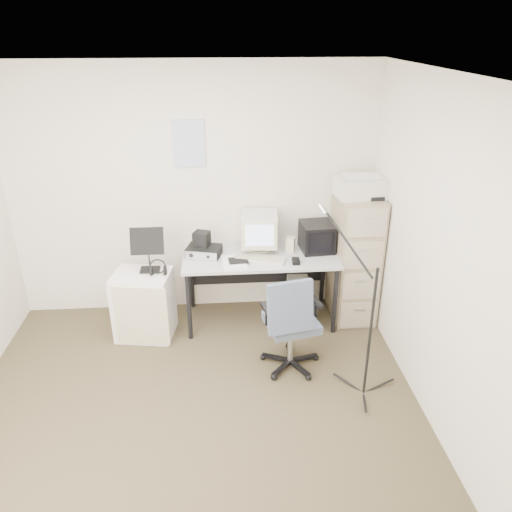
{
  "coord_description": "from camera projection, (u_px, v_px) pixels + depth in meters",
  "views": [
    {
      "loc": [
        0.25,
        -2.94,
        2.77
      ],
      "look_at": [
        0.55,
        0.95,
        0.95
      ],
      "focal_mm": 35.0,
      "sensor_mm": 36.0,
      "label": 1
    }
  ],
  "objects": [
    {
      "name": "filing_cabinet",
      "position": [
        354.0,
        257.0,
        4.99
      ],
      "size": [
        0.4,
        0.6,
        1.3
      ],
      "primitive_type": "cube",
      "color": "tan",
      "rests_on": "floor"
    },
    {
      "name": "music_stand",
      "position": [
        148.0,
        249.0,
        4.62
      ],
      "size": [
        0.33,
        0.22,
        0.45
      ],
      "primitive_type": "cube",
      "rotation": [
        0.0,
        0.0,
        -0.2
      ],
      "color": "black",
      "rests_on": "side_cart"
    },
    {
      "name": "desk_speaker",
      "position": [
        290.0,
        245.0,
        4.9
      ],
      "size": [
        0.1,
        0.1,
        0.15
      ],
      "primitive_type": "cube",
      "rotation": [
        0.0,
        0.0,
        -0.34
      ],
      "color": "beige",
      "rests_on": "desk"
    },
    {
      "name": "crt_monitor",
      "position": [
        259.0,
        232.0,
        4.88
      ],
      "size": [
        0.37,
        0.39,
        0.38
      ],
      "primitive_type": "cube",
      "rotation": [
        0.0,
        0.0,
        -0.07
      ],
      "color": "#B2B1A9",
      "rests_on": "desk"
    },
    {
      "name": "crt_tv",
      "position": [
        317.0,
        237.0,
        4.91
      ],
      "size": [
        0.33,
        0.35,
        0.28
      ],
      "primitive_type": "cube",
      "rotation": [
        0.0,
        0.0,
        0.07
      ],
      "color": "black",
      "rests_on": "desk"
    },
    {
      "name": "pc_tower",
      "position": [
        299.0,
        304.0,
        5.01
      ],
      "size": [
        0.24,
        0.48,
        0.44
      ],
      "primitive_type": "cube",
      "rotation": [
        0.0,
        0.0,
        -0.06
      ],
      "color": "#B2B1A9",
      "rests_on": "floor"
    },
    {
      "name": "mouse",
      "position": [
        296.0,
        261.0,
        4.69
      ],
      "size": [
        0.08,
        0.12,
        0.04
      ],
      "primitive_type": "cube",
      "rotation": [
        0.0,
        0.0,
        -0.05
      ],
      "color": "black",
      "rests_on": "desk"
    },
    {
      "name": "headphones",
      "position": [
        158.0,
        270.0,
        4.62
      ],
      "size": [
        0.19,
        0.19,
        0.03
      ],
      "primitive_type": "torus",
      "rotation": [
        0.0,
        0.0,
        0.11
      ],
      "color": "black",
      "rests_on": "side_cart"
    },
    {
      "name": "mic_stand",
      "position": [
        372.0,
        314.0,
        3.82
      ],
      "size": [
        0.03,
        0.03,
        1.51
      ],
      "primitive_type": "cylinder",
      "rotation": [
        0.0,
        0.0,
        2.03
      ],
      "color": "black",
      "rests_on": "floor"
    },
    {
      "name": "ceiling",
      "position": [
        170.0,
        78.0,
        2.76
      ],
      "size": [
        3.6,
        3.6,
        0.01
      ],
      "primitive_type": "cube",
      "color": "white",
      "rests_on": "ground"
    },
    {
      "name": "radio_receiver",
      "position": [
        204.0,
        251.0,
        4.82
      ],
      "size": [
        0.37,
        0.3,
        0.09
      ],
      "primitive_type": "cube",
      "rotation": [
        0.0,
        0.0,
        -0.26
      ],
      "color": "black",
      "rests_on": "desk"
    },
    {
      "name": "keyboard",
      "position": [
        259.0,
        259.0,
        4.74
      ],
      "size": [
        0.52,
        0.3,
        0.03
      ],
      "primitive_type": "cube",
      "rotation": [
        0.0,
        0.0,
        -0.28
      ],
      "color": "#B2B1A9",
      "rests_on": "desk"
    },
    {
      "name": "wall_right",
      "position": [
        448.0,
        269.0,
        3.41
      ],
      "size": [
        0.02,
        3.6,
        2.5
      ],
      "primitive_type": "cube",
      "color": "silver",
      "rests_on": "ground"
    },
    {
      "name": "wall_back",
      "position": [
        194.0,
        194.0,
        4.91
      ],
      "size": [
        3.6,
        0.02,
        2.5
      ],
      "primitive_type": "cube",
      "color": "silver",
      "rests_on": "ground"
    },
    {
      "name": "wall_calendar",
      "position": [
        189.0,
        144.0,
        4.69
      ],
      "size": [
        0.3,
        0.02,
        0.44
      ],
      "primitive_type": "cube",
      "color": "white",
      "rests_on": "wall_back"
    },
    {
      "name": "papers",
      "position": [
        234.0,
        262.0,
        4.69
      ],
      "size": [
        0.25,
        0.32,
        0.02
      ],
      "primitive_type": "cube",
      "rotation": [
        0.0,
        0.0,
        0.09
      ],
      "color": "white",
      "rests_on": "desk"
    },
    {
      "name": "side_cart",
      "position": [
        144.0,
        304.0,
        4.79
      ],
      "size": [
        0.59,
        0.5,
        0.65
      ],
      "primitive_type": "cube",
      "rotation": [
        0.0,
        0.0,
        -0.15
      ],
      "color": "white",
      "rests_on": "floor"
    },
    {
      "name": "printer",
      "position": [
        362.0,
        187.0,
        4.65
      ],
      "size": [
        0.49,
        0.35,
        0.18
      ],
      "primitive_type": "cube",
      "rotation": [
        0.0,
        0.0,
        0.06
      ],
      "color": "#B2B1A9",
      "rests_on": "filing_cabinet"
    },
    {
      "name": "office_chair",
      "position": [
        291.0,
        321.0,
        4.26
      ],
      "size": [
        0.64,
        0.64,
        0.93
      ],
      "primitive_type": "cube",
      "rotation": [
        0.0,
        0.0,
        0.22
      ],
      "color": "slate",
      "rests_on": "floor"
    },
    {
      "name": "floor",
      "position": [
        194.0,
        423.0,
        3.82
      ],
      "size": [
        3.6,
        3.6,
        0.01
      ],
      "primitive_type": "cube",
      "color": "#443824",
      "rests_on": "ground"
    },
    {
      "name": "radio_speaker",
      "position": [
        202.0,
        239.0,
        4.8
      ],
      "size": [
        0.18,
        0.18,
        0.14
      ],
      "primitive_type": "cube",
      "rotation": [
        0.0,
        0.0,
        -0.36
      ],
      "color": "black",
      "rests_on": "radio_receiver"
    },
    {
      "name": "desk",
      "position": [
        260.0,
        287.0,
        5.02
      ],
      "size": [
        1.5,
        0.7,
        0.73
      ],
      "primitive_type": "cube",
      "color": "#A8A8A8",
      "rests_on": "floor"
    }
  ]
}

